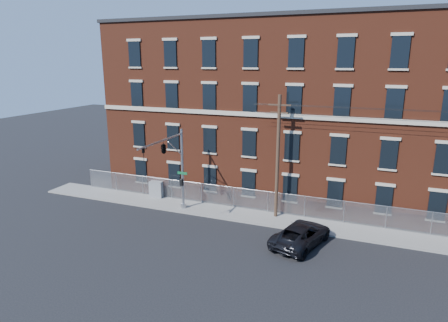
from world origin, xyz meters
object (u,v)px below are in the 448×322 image
traffic_signal_mast (168,155)px  utility_cabinet (156,189)px  pickup_truck (301,234)px  utility_pole_near (278,155)px

traffic_signal_mast → utility_cabinet: bearing=133.6°
pickup_truck → utility_cabinet: 15.18m
utility_pole_near → utility_cabinet: 12.46m
traffic_signal_mast → pickup_truck: size_ratio=1.25×
traffic_signal_mast → utility_cabinet: 6.93m
utility_pole_near → pickup_truck: utility_pole_near is taller
utility_pole_near → utility_cabinet: utility_pole_near is taller
pickup_truck → utility_cabinet: size_ratio=3.65×
traffic_signal_mast → utility_pole_near: utility_pole_near is taller
utility_pole_near → traffic_signal_mast: bearing=-156.9°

